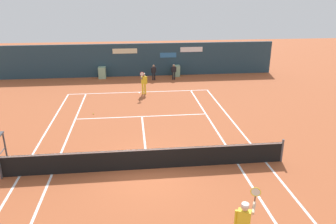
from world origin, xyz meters
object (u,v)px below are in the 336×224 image
at_px(player_on_baseline, 144,82).
at_px(ball_kid_centre_post, 154,71).
at_px(tennis_ball_near_service_line, 93,114).
at_px(ball_kid_right_post, 174,71).
at_px(player_near_side, 244,222).

xyz_separation_m(player_on_baseline, ball_kid_centre_post, (1.03, 4.17, -0.19)).
bearing_deg(tennis_ball_near_service_line, ball_kid_centre_post, 61.64).
bearing_deg(ball_kid_right_post, tennis_ball_near_service_line, 48.15).
xyz_separation_m(player_on_baseline, ball_kid_right_post, (2.79, 4.17, -0.20)).
bearing_deg(ball_kid_right_post, player_near_side, 83.48).
bearing_deg(ball_kid_centre_post, player_on_baseline, 74.14).
relative_size(player_on_baseline, tennis_ball_near_service_line, 27.00).
height_order(player_on_baseline, ball_kid_right_post, player_on_baseline).
distance_m(player_on_baseline, tennis_ball_near_service_line, 5.26).
distance_m(ball_kid_centre_post, tennis_ball_near_service_line, 9.25).
bearing_deg(ball_kid_centre_post, ball_kid_right_post, 178.07).
bearing_deg(tennis_ball_near_service_line, player_on_baseline, 49.71).
relative_size(player_near_side, tennis_ball_near_service_line, 27.13).
relative_size(player_near_side, ball_kid_right_post, 1.38).
height_order(ball_kid_right_post, ball_kid_centre_post, ball_kid_centre_post).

